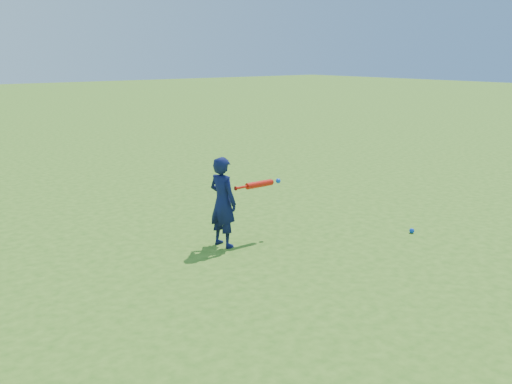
# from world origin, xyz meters

# --- Properties ---
(ground) EXTENTS (80.00, 80.00, 0.00)m
(ground) POSITION_xyz_m (0.00, 0.00, 0.00)
(ground) COLOR #3B701A
(ground) RESTS_ON ground
(child) EXTENTS (0.32, 0.43, 1.09)m
(child) POSITION_xyz_m (-0.15, -0.50, 0.54)
(child) COLOR #0E1441
(child) RESTS_ON ground
(ground_ball_blue) EXTENTS (0.06, 0.06, 0.06)m
(ground_ball_blue) POSITION_xyz_m (2.05, -1.59, 0.03)
(ground_ball_blue) COLOR #0B39C3
(ground_ball_blue) RESTS_ON ground
(bat_swing) EXTENTS (0.70, 0.08, 0.08)m
(bat_swing) POSITION_xyz_m (0.40, -0.54, 0.69)
(bat_swing) COLOR red
(bat_swing) RESTS_ON ground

